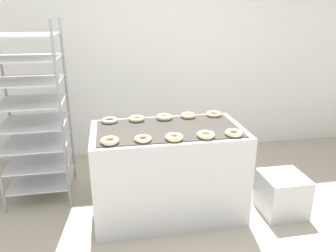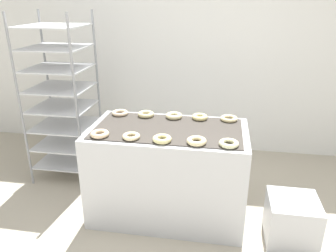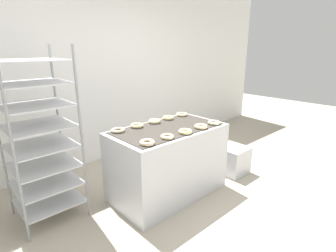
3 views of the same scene
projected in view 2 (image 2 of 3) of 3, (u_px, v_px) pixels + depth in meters
wall_back at (189, 39)px, 3.93m from camera, size 8.00×0.05×2.80m
fryer_machine at (168, 172)px, 2.92m from camera, size 1.34×0.74×0.84m
baking_rack_cart at (62, 98)px, 3.42m from camera, size 0.62×0.60×1.76m
glaze_bin at (291, 220)px, 2.65m from camera, size 0.39×0.39×0.38m
donut_near_leftmost at (100, 134)px, 2.60m from camera, size 0.15×0.15×0.04m
donut_near_left at (131, 136)px, 2.56m from camera, size 0.14×0.14×0.04m
donut_near_center at (162, 139)px, 2.51m from camera, size 0.15×0.15×0.04m
donut_near_right at (197, 141)px, 2.47m from camera, size 0.15×0.15×0.04m
donut_near_rightmost at (229, 143)px, 2.44m from camera, size 0.15×0.15×0.04m
donut_far_leftmost at (120, 113)px, 3.07m from camera, size 0.15×0.15×0.03m
donut_far_left at (146, 114)px, 3.03m from camera, size 0.15×0.15×0.04m
donut_far_center at (174, 116)px, 2.99m from camera, size 0.15×0.15×0.04m
donut_far_right at (200, 117)px, 2.96m from camera, size 0.14×0.14×0.04m
donut_far_rightmost at (229, 119)px, 2.93m from camera, size 0.15×0.15×0.04m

